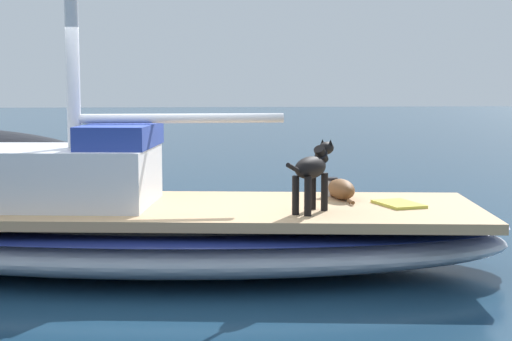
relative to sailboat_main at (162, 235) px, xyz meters
name	(u,v)px	position (x,y,z in m)	size (l,w,h in m)	color
ground_plane	(162,266)	(0.00, 0.00, -0.34)	(120.00, 120.00, 0.00)	navy
sailboat_main	(162,235)	(0.00, 0.00, 0.00)	(3.53, 7.52, 0.66)	#B2B7C1
cabin_house	(55,172)	(0.17, 1.10, 0.67)	(1.70, 2.40, 0.84)	silver
dog_brown	(340,189)	(0.24, -1.97, 0.43)	(0.95, 0.28, 0.22)	brown
dog_black	(313,170)	(-0.62, -1.49, 0.75)	(0.80, 0.63, 0.70)	black
deck_winch	(331,187)	(0.45, -1.91, 0.42)	(0.16, 0.16, 0.21)	#B7B7BC
deck_towel	(399,204)	(-0.31, -2.46, 0.34)	(0.56, 0.36, 0.03)	#D8D14C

